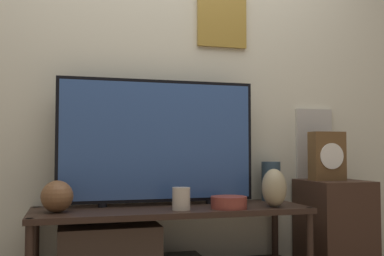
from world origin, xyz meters
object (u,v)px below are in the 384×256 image
object	(u,v)px
mantel_clock	(327,156)
vase_wide_bowl	(229,202)
vase_urn_stoneware	(274,188)
vase_round_glass	(57,196)
vase_tall_ceramic	(271,181)
television	(158,141)
candle_jar	(181,199)

from	to	relation	value
mantel_clock	vase_wide_bowl	bearing A→B (deg)	-166.49
vase_urn_stoneware	mantel_clock	size ratio (longest dim) A/B	0.70
vase_urn_stoneware	vase_round_glass	world-z (taller)	vase_urn_stoneware
vase_tall_ceramic	mantel_clock	xyz separation A→B (m)	(0.33, -0.11, 0.16)
vase_round_glass	vase_tall_ceramic	xyz separation A→B (m)	(1.26, 0.20, 0.04)
vase_round_glass	mantel_clock	distance (m)	1.60
vase_urn_stoneware	mantel_clock	xyz separation A→B (m)	(0.45, 0.18, 0.17)
vase_urn_stoneware	mantel_clock	distance (m)	0.51
television	vase_round_glass	world-z (taller)	television
television	vase_tall_ceramic	xyz separation A→B (m)	(0.72, 0.05, -0.24)
television	vase_urn_stoneware	bearing A→B (deg)	-21.53
television	vase_wide_bowl	xyz separation A→B (m)	(0.34, -0.23, -0.33)
television	vase_round_glass	xyz separation A→B (m)	(-0.54, -0.14, -0.29)
vase_round_glass	vase_tall_ceramic	distance (m)	1.28
vase_wide_bowl	candle_jar	world-z (taller)	candle_jar
vase_tall_ceramic	vase_round_glass	bearing A→B (deg)	-171.19
vase_wide_bowl	mantel_clock	world-z (taller)	mantel_clock
vase_round_glass	candle_jar	world-z (taller)	vase_round_glass
candle_jar	television	bearing A→B (deg)	109.70
vase_tall_ceramic	candle_jar	bearing A→B (deg)	-156.99
television	candle_jar	bearing A→B (deg)	-70.30
vase_urn_stoneware	vase_tall_ceramic	distance (m)	0.31
television	mantel_clock	bearing A→B (deg)	-3.26
television	vase_tall_ceramic	bearing A→B (deg)	4.12
vase_wide_bowl	mantel_clock	xyz separation A→B (m)	(0.71, 0.17, 0.24)
television	mantel_clock	world-z (taller)	television
vase_round_glass	candle_jar	xyz separation A→B (m)	(0.62, -0.08, -0.02)
vase_round_glass	candle_jar	size ratio (longest dim) A/B	1.36
vase_tall_ceramic	mantel_clock	size ratio (longest dim) A/B	0.80
vase_wide_bowl	television	bearing A→B (deg)	145.95
vase_wide_bowl	candle_jar	bearing A→B (deg)	178.09
vase_round_glass	television	bearing A→B (deg)	14.85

